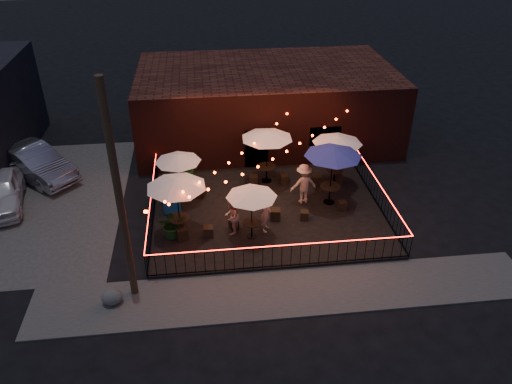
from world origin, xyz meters
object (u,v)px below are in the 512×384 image
utility_pole (119,198)px  cafe_table_4 (333,152)px  boulder (112,297)px  cafe_table_2 (252,194)px  cafe_table_0 (176,184)px  cooler (172,204)px  cafe_table_5 (338,140)px  cafe_table_1 (178,159)px  cafe_table_3 (267,135)px

utility_pole → cafe_table_4: utility_pole is taller
boulder → cafe_table_2: bearing=31.2°
cafe_table_0 → cooler: (-0.38, 1.63, -1.94)m
cafe_table_5 → cafe_table_1: bearing=-176.1°
cafe_table_3 → cafe_table_5: bearing=-11.6°
cafe_table_0 → cafe_table_4: 6.89m
cafe_table_4 → boulder: 10.72m
cafe_table_0 → boulder: (-2.31, -3.64, -2.26)m
cafe_table_4 → cafe_table_5: bearing=68.7°
utility_pole → cafe_table_0: bearing=63.2°
cafe_table_4 → cafe_table_5: cafe_table_4 is taller
cafe_table_4 → boulder: (-8.99, -5.34, -2.38)m
cafe_table_0 → cafe_table_1: cafe_table_0 is taller
cafe_table_1 → boulder: size_ratio=2.81×
cafe_table_5 → cooler: cafe_table_5 is taller
utility_pole → boulder: bearing=-146.0°
cafe_table_4 → cafe_table_3: bearing=138.9°
cafe_table_2 → cafe_table_4: 4.39m
cooler → cafe_table_0: bearing=-92.9°
cafe_table_3 → boulder: 10.19m
cafe_table_0 → cafe_table_1: (0.00, 2.78, -0.35)m
cafe_table_1 → cafe_table_5: 7.32m
cafe_table_3 → cafe_table_0: bearing=-136.3°
utility_pole → cafe_table_4: (8.28, 4.86, -1.31)m
cafe_table_4 → boulder: cafe_table_4 is taller
utility_pole → cafe_table_2: utility_pole is taller
cafe_table_1 → boulder: bearing=-109.8°
utility_pole → cafe_table_4: size_ratio=2.87×
utility_pole → boulder: (-0.71, -0.48, -3.69)m
utility_pole → boulder: 3.78m
utility_pole → cafe_table_1: 6.41m
cafe_table_4 → cooler: 7.35m
cafe_table_0 → boulder: 4.87m
cafe_table_2 → cooler: bearing=147.1°
cooler → cafe_table_2: bearing=-48.8°
cafe_table_1 → cafe_table_3: (4.11, 1.15, 0.38)m
cafe_table_5 → boulder: 12.04m
cafe_table_1 → cafe_table_4: (6.68, -1.09, 0.47)m
cafe_table_4 → cafe_table_2: bearing=-150.0°
cafe_table_3 → cafe_table_5: 3.26m
cafe_table_0 → boulder: cafe_table_0 is taller
cafe_table_0 → cafe_table_2: cafe_table_0 is taller
utility_pole → cafe_table_5: utility_pole is taller
cafe_table_2 → cafe_table_4: size_ratio=0.81×
boulder → utility_pole: bearing=34.0°
cafe_table_0 → cafe_table_3: bearing=43.7°
cafe_table_2 → boulder: bearing=-148.8°
cafe_table_1 → boulder: 7.09m
cafe_table_2 → cafe_table_3: (1.21, 4.42, 0.40)m
cafe_table_0 → cafe_table_3: cafe_table_3 is taller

